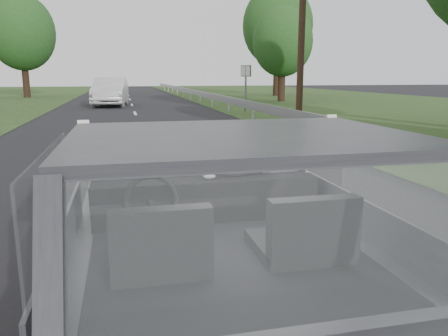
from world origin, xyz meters
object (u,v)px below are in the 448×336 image
cat (237,164)px  other_car (110,92)px  subject_car (223,243)px  highway_sign (246,89)px  utility_pole (302,13)px

cat → other_car: bearing=85.4°
subject_car → other_car: bearing=92.8°
cat → other_car: other_car is taller
highway_sign → utility_pole: bearing=-83.3°
highway_sign → utility_pole: utility_pole is taller
subject_car → other_car: other_car is taller
subject_car → utility_pole: (6.56, 14.55, 3.41)m
utility_pole → highway_sign: bearing=113.0°
subject_car → highway_sign: 18.53m
other_car → highway_sign: size_ratio=2.24×
cat → subject_car: bearing=-120.4°
other_car → utility_pole: size_ratio=0.59×
cat → highway_sign: (4.95, 17.22, 0.00)m
highway_sign → utility_pole: (1.38, -3.24, 3.05)m
subject_car → other_car: (-1.17, 23.65, 0.08)m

